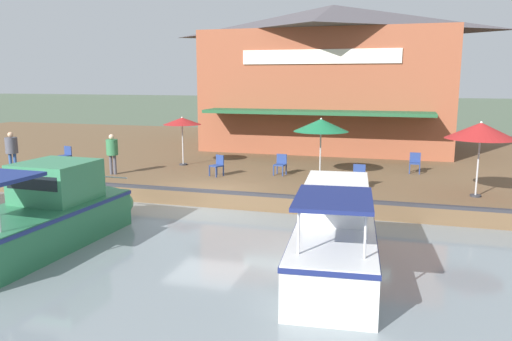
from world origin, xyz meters
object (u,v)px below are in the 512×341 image
cafe_chair_beside_entrance (359,175)px  waterfront_restaurant (331,76)px  person_mid_patio (112,149)px  patio_umbrella_back_row (182,121)px  cafe_chair_facing_river (281,163)px  cafe_chair_far_corner_seat (415,162)px  patio_umbrella_far_corner (481,131)px  cafe_chair_under_first_umbrella (66,154)px  person_at_quay_edge (12,147)px  cafe_chair_mid_patio (218,164)px  patio_umbrella_near_quay_edge (321,125)px  motorboat_second_along (335,235)px  motorboat_distant_upstream (51,214)px  tree_downstream_bank (253,68)px

cafe_chair_beside_entrance → waterfront_restaurant: bearing=-167.1°
person_mid_patio → patio_umbrella_back_row: bearing=147.5°
cafe_chair_facing_river → cafe_chair_far_corner_seat: (-1.98, 5.34, 0.00)m
patio_umbrella_far_corner → cafe_chair_under_first_umbrella: bearing=-95.2°
person_at_quay_edge → cafe_chair_mid_patio: bearing=102.2°
person_at_quay_edge → patio_umbrella_near_quay_edge: bearing=103.1°
patio_umbrella_back_row → person_mid_patio: bearing=-32.5°
cafe_chair_mid_patio → motorboat_second_along: size_ratio=0.14×
motorboat_second_along → motorboat_distant_upstream: size_ratio=0.90×
patio_umbrella_far_corner → cafe_chair_facing_river: 7.68m
waterfront_restaurant → person_at_quay_edge: 17.41m
patio_umbrella_near_quay_edge → cafe_chair_mid_patio: bearing=-74.9°
patio_umbrella_far_corner → patio_umbrella_near_quay_edge: (-2.09, -5.61, -0.15)m
motorboat_distant_upstream → tree_downstream_bank: (-22.68, -0.92, 4.43)m
patio_umbrella_near_quay_edge → cafe_chair_facing_river: 2.28m
patio_umbrella_near_quay_edge → tree_downstream_bank: size_ratio=0.33×
motorboat_distant_upstream → motorboat_second_along: bearing=92.0°
patio_umbrella_near_quay_edge → cafe_chair_under_first_umbrella: (0.51, -11.69, -1.60)m
waterfront_restaurant → patio_umbrella_far_corner: size_ratio=5.42×
cafe_chair_far_corner_seat → motorboat_distant_upstream: (10.54, -9.80, -0.24)m
patio_umbrella_back_row → motorboat_distant_upstream: 9.78m
patio_umbrella_near_quay_edge → waterfront_restaurant: bearing=-174.4°
patio_umbrella_back_row → cafe_chair_under_first_umbrella: 5.63m
cafe_chair_facing_river → cafe_chair_beside_entrance: same height
patio_umbrella_back_row → cafe_chair_facing_river: (1.06, 4.86, -1.53)m
waterfront_restaurant → cafe_chair_beside_entrance: (11.55, 2.66, -3.61)m
cafe_chair_facing_river → person_mid_patio: (1.85, -6.71, 0.58)m
waterfront_restaurant → cafe_chair_facing_river: (9.90, -0.66, -3.61)m
motorboat_distant_upstream → cafe_chair_facing_river: bearing=152.4°
patio_umbrella_back_row → person_at_quay_edge: (3.82, -6.04, -0.91)m
cafe_chair_facing_river → person_at_quay_edge: bearing=-75.7°
cafe_chair_mid_patio → cafe_chair_far_corner_seat: bearing=110.6°
patio_umbrella_back_row → motorboat_second_along: size_ratio=0.37×
cafe_chair_far_corner_seat → motorboat_distant_upstream: 14.39m
patio_umbrella_far_corner → person_at_quay_edge: patio_umbrella_far_corner is taller
patio_umbrella_far_corner → motorboat_second_along: 7.71m
person_mid_patio → motorboat_distant_upstream: (6.71, 2.24, -0.81)m
waterfront_restaurant → patio_umbrella_far_corner: bearing=29.0°
patio_umbrella_far_corner → tree_downstream_bank: (-16.06, -12.61, 2.44)m
patio_umbrella_near_quay_edge → cafe_chair_beside_entrance: 2.95m
cafe_chair_under_first_umbrella → motorboat_second_along: bearing=59.4°
waterfront_restaurant → cafe_chair_mid_patio: (10.84, -3.07, -3.61)m
cafe_chair_far_corner_seat → motorboat_second_along: 10.46m
waterfront_restaurant → tree_downstream_bank: size_ratio=1.91×
cafe_chair_far_corner_seat → tree_downstream_bank: tree_downstream_bank is taller
patio_umbrella_far_corner → tree_downstream_bank: size_ratio=0.35×
patio_umbrella_far_corner → patio_umbrella_back_row: 12.45m
cafe_chair_facing_river → person_at_quay_edge: person_at_quay_edge is taller
patio_umbrella_near_quay_edge → patio_umbrella_back_row: bearing=-98.0°
waterfront_restaurant → patio_umbrella_near_quay_edge: size_ratio=5.80×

